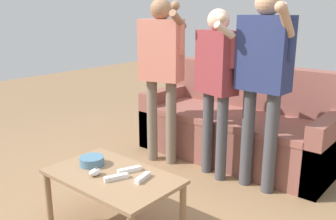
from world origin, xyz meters
name	(u,v)px	position (x,y,z in m)	size (l,w,h in m)	color
couch	(238,127)	(-0.09, 1.53, 0.31)	(1.92, 0.83, 0.92)	brown
coffee_table	(113,182)	(-0.06, -0.19, 0.36)	(0.88, 0.53, 0.41)	#997551
snack_bowl	(92,161)	(-0.29, -0.18, 0.44)	(0.17, 0.17, 0.06)	teal
game_remote_nunchuk	(95,172)	(-0.14, -0.27, 0.44)	(0.06, 0.09, 0.05)	white
player_left	(161,63)	(-0.60, 0.92, 0.99)	(0.49, 0.30, 1.56)	#756656
player_center	(216,75)	(-0.03, 0.98, 0.93)	(0.43, 0.39, 1.47)	#47474C
player_right	(264,69)	(0.39, 1.00, 1.02)	(0.47, 0.37, 1.62)	#47474C
game_remote_wand_near	(143,178)	(0.14, -0.12, 0.43)	(0.07, 0.15, 0.03)	white
game_remote_wand_far	(116,177)	(0.01, -0.23, 0.43)	(0.10, 0.16, 0.03)	white
game_remote_wand_spare	(129,170)	(-0.01, -0.09, 0.43)	(0.09, 0.16, 0.03)	white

